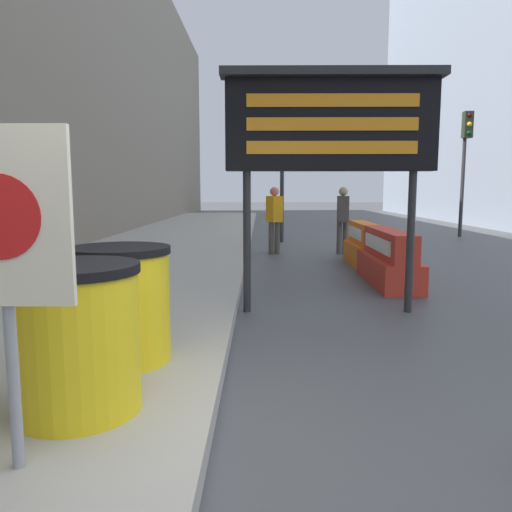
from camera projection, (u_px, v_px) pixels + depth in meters
The scene contains 13 objects.
ground_plane at pixel (208, 462), 2.89m from camera, with size 120.00×120.00×0.00m, color #474749.
building_left_facade at pixel (63, 21), 11.92m from camera, with size 0.40×50.40×11.14m.
barrel_drum_foreground at pixel (76, 338), 3.14m from camera, with size 0.82×0.82×0.95m.
barrel_drum_middle at pixel (121, 304), 4.07m from camera, with size 0.82×0.82×0.95m.
warning_sign at pixel (2, 238), 2.37m from camera, with size 0.68×0.08×1.70m.
message_board at pixel (331, 125), 6.14m from camera, with size 2.72×0.36×3.01m.
jersey_barrier_red_striped at pixel (388, 260), 8.33m from camera, with size 0.63×2.17×0.90m.
jersey_barrier_orange_near at pixel (363, 246), 10.42m from camera, with size 0.54×1.68×0.89m.
traffic_cone_near at pixel (389, 242), 11.91m from camera, with size 0.37×0.37×0.66m.
traffic_light_near_curb at pixel (282, 152), 14.63m from camera, with size 0.28×0.44×3.65m.
traffic_light_far_side at pixel (466, 147), 16.31m from camera, with size 0.28×0.44×4.08m.
pedestrian_worker at pixel (343, 215), 12.16m from camera, with size 0.29×0.45×1.63m.
pedestrian_passerby at pixel (274, 215), 12.15m from camera, with size 0.41×0.50×1.63m.
Camera 1 is at (0.30, -2.71, 1.57)m, focal length 35.00 mm.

